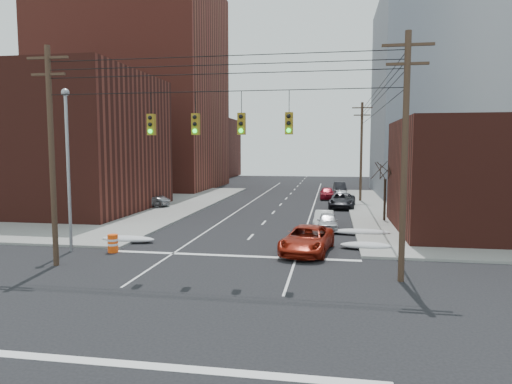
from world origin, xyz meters
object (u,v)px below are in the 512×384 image
(red_pickup, at_px, (307,240))
(lot_car_d, at_px, (134,194))
(parked_car_a, at_px, (328,222))
(parked_car_c, at_px, (342,201))
(lot_car_a, at_px, (117,201))
(parked_car_d, at_px, (341,197))
(lot_car_c, at_px, (93,202))
(parked_car_e, at_px, (327,193))
(parked_car_f, at_px, (340,187))
(parked_car_b, at_px, (324,219))
(construction_barrel, at_px, (113,243))
(lot_car_b, at_px, (143,199))

(red_pickup, distance_m, lot_car_d, 30.67)
(red_pickup, bearing_deg, lot_car_d, 140.52)
(red_pickup, xyz_separation_m, parked_car_a, (1.08, 7.45, -0.12))
(parked_car_c, bearing_deg, lot_car_a, -163.58)
(parked_car_d, bearing_deg, lot_car_c, -157.72)
(parked_car_e, xyz_separation_m, parked_car_f, (1.60, 8.97, -0.02))
(parked_car_b, relative_size, parked_car_d, 0.87)
(parked_car_c, relative_size, parked_car_e, 1.28)
(parked_car_c, distance_m, construction_barrel, 25.90)
(parked_car_e, xyz_separation_m, construction_barrel, (-11.82, -30.02, -0.17))
(parked_car_a, relative_size, lot_car_a, 0.97)
(lot_car_a, height_order, lot_car_c, lot_car_c)
(parked_car_b, bearing_deg, parked_car_d, 87.15)
(lot_car_d, distance_m, construction_barrel, 26.22)
(lot_car_a, bearing_deg, parked_car_e, -53.01)
(lot_car_a, bearing_deg, construction_barrel, -148.85)
(parked_car_b, distance_m, parked_car_f, 28.67)
(parked_car_a, xyz_separation_m, lot_car_b, (-18.36, 9.45, 0.27))
(red_pickup, height_order, lot_car_b, lot_car_b)
(parked_car_a, height_order, lot_car_b, lot_car_b)
(parked_car_f, distance_m, construction_barrel, 41.24)
(parked_car_a, bearing_deg, lot_car_b, 150.94)
(parked_car_b, bearing_deg, parked_car_a, -72.67)
(parked_car_f, bearing_deg, lot_car_b, -138.64)
(parked_car_a, relative_size, parked_car_f, 0.89)
(lot_car_c, relative_size, lot_car_d, 1.27)
(parked_car_e, bearing_deg, parked_car_b, -91.99)
(parked_car_b, bearing_deg, lot_car_c, 167.77)
(parked_car_d, relative_size, lot_car_a, 1.15)
(red_pickup, xyz_separation_m, parked_car_e, (0.79, 28.23, -0.05))
(parked_car_f, distance_m, lot_car_b, 28.27)
(parked_car_b, height_order, lot_car_d, lot_car_d)
(construction_barrel, bearing_deg, lot_car_c, 122.28)
(lot_car_d, bearing_deg, parked_car_b, -137.68)
(lot_car_c, bearing_deg, lot_car_b, -75.53)
(parked_car_e, bearing_deg, parked_car_a, -91.19)
(parked_car_a, height_order, lot_car_d, lot_car_d)
(parked_car_f, xyz_separation_m, lot_car_c, (-23.76, -22.62, 0.16))
(lot_car_c, bearing_deg, parked_car_e, -73.45)
(lot_car_a, height_order, construction_barrel, lot_car_a)
(lot_car_d, bearing_deg, parked_car_c, -110.16)
(red_pickup, distance_m, parked_car_f, 37.28)
(parked_car_c, xyz_separation_m, construction_barrel, (-13.42, -22.15, -0.20))
(lot_car_b, xyz_separation_m, construction_barrel, (6.25, -18.69, -0.37))
(parked_car_d, bearing_deg, parked_car_c, -90.15)
(parked_car_a, relative_size, lot_car_c, 0.78)
(parked_car_f, height_order, lot_car_b, lot_car_b)
(parked_car_a, height_order, parked_car_c, parked_car_c)
(parked_car_f, bearing_deg, construction_barrel, -113.53)
(parked_car_f, distance_m, lot_car_d, 27.44)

